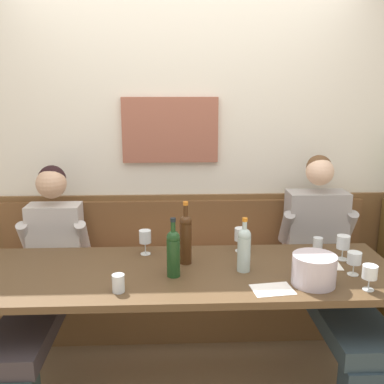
{
  "coord_description": "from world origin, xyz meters",
  "views": [
    {
      "loc": [
        -0.07,
        -2.17,
        1.78
      ],
      "look_at": [
        0.04,
        0.45,
        1.14
      ],
      "focal_mm": 41.17,
      "sensor_mm": 36.0,
      "label": 1
    }
  ],
  "objects_px": {
    "person_left_seat": "(43,274)",
    "wine_bottle_amber_mid": "(186,237)",
    "wine_glass_near_bucket": "(241,236)",
    "person_right_seat": "(330,267)",
    "wine_glass_by_bottle": "(354,259)",
    "wall_bench": "(185,293)",
    "water_tumbler_left": "(118,283)",
    "wine_bottle_clear_water": "(244,248)",
    "water_tumbler_right": "(318,244)",
    "wine_glass_right_end": "(370,273)",
    "ice_bucket": "(314,270)",
    "wine_bottle_green_tall": "(173,252)",
    "dining_table": "(188,283)",
    "wine_glass_mid_left": "(145,238)",
    "wine_glass_center_front": "(343,243)"
  },
  "relations": [
    {
      "from": "wine_bottle_clear_water",
      "to": "wine_glass_by_bottle",
      "type": "bearing_deg",
      "value": -7.6
    },
    {
      "from": "wine_glass_near_bucket",
      "to": "wine_glass_right_end",
      "type": "xyz_separation_m",
      "value": [
        0.58,
        -0.57,
        -0.01
      ]
    },
    {
      "from": "wine_bottle_green_tall",
      "to": "water_tumbler_left",
      "type": "relative_size",
      "value": 3.58
    },
    {
      "from": "wall_bench",
      "to": "wine_bottle_amber_mid",
      "type": "height_order",
      "value": "wine_bottle_amber_mid"
    },
    {
      "from": "person_left_seat",
      "to": "wine_bottle_amber_mid",
      "type": "height_order",
      "value": "person_left_seat"
    },
    {
      "from": "wall_bench",
      "to": "wine_bottle_clear_water",
      "type": "bearing_deg",
      "value": -65.01
    },
    {
      "from": "person_right_seat",
      "to": "wine_bottle_clear_water",
      "type": "relative_size",
      "value": 4.16
    },
    {
      "from": "person_left_seat",
      "to": "wine_glass_center_front",
      "type": "height_order",
      "value": "person_left_seat"
    },
    {
      "from": "wine_glass_mid_left",
      "to": "wine_glass_center_front",
      "type": "distance_m",
      "value": 1.2
    },
    {
      "from": "person_left_seat",
      "to": "person_right_seat",
      "type": "distance_m",
      "value": 1.86
    },
    {
      "from": "person_left_seat",
      "to": "wine_bottle_green_tall",
      "type": "bearing_deg",
      "value": -24.09
    },
    {
      "from": "wall_bench",
      "to": "water_tumbler_left",
      "type": "xyz_separation_m",
      "value": [
        -0.36,
        -0.92,
        0.52
      ]
    },
    {
      "from": "wine_bottle_clear_water",
      "to": "wall_bench",
      "type": "bearing_deg",
      "value": 114.99
    },
    {
      "from": "person_left_seat",
      "to": "wine_bottle_clear_water",
      "type": "height_order",
      "value": "person_left_seat"
    },
    {
      "from": "person_right_seat",
      "to": "wine_bottle_green_tall",
      "type": "relative_size",
      "value": 3.9
    },
    {
      "from": "wine_bottle_clear_water",
      "to": "wine_glass_mid_left",
      "type": "height_order",
      "value": "wine_bottle_clear_water"
    },
    {
      "from": "wine_bottle_amber_mid",
      "to": "water_tumbler_left",
      "type": "bearing_deg",
      "value": -134.56
    },
    {
      "from": "wine_glass_right_end",
      "to": "wine_glass_near_bucket",
      "type": "bearing_deg",
      "value": 135.43
    },
    {
      "from": "wine_glass_near_bucket",
      "to": "wine_glass_mid_left",
      "type": "xyz_separation_m",
      "value": [
        -0.6,
        -0.03,
        0.0
      ]
    },
    {
      "from": "wine_glass_near_bucket",
      "to": "wine_bottle_amber_mid",
      "type": "bearing_deg",
      "value": -153.27
    },
    {
      "from": "wine_bottle_amber_mid",
      "to": "wine_glass_right_end",
      "type": "height_order",
      "value": "wine_bottle_amber_mid"
    },
    {
      "from": "person_right_seat",
      "to": "wall_bench",
      "type": "bearing_deg",
      "value": 159.59
    },
    {
      "from": "wine_bottle_green_tall",
      "to": "ice_bucket",
      "type": "bearing_deg",
      "value": -10.21
    },
    {
      "from": "water_tumbler_right",
      "to": "water_tumbler_left",
      "type": "height_order",
      "value": "water_tumbler_left"
    },
    {
      "from": "dining_table",
      "to": "water_tumbler_right",
      "type": "bearing_deg",
      "value": 17.84
    },
    {
      "from": "wine_bottle_amber_mid",
      "to": "water_tumbler_right",
      "type": "xyz_separation_m",
      "value": [
        0.84,
        0.16,
        -0.12
      ]
    },
    {
      "from": "person_left_seat",
      "to": "wine_bottle_amber_mid",
      "type": "xyz_separation_m",
      "value": [
        0.9,
        -0.19,
        0.3
      ]
    },
    {
      "from": "wine_bottle_amber_mid",
      "to": "wine_bottle_green_tall",
      "type": "xyz_separation_m",
      "value": [
        -0.07,
        -0.18,
        -0.02
      ]
    },
    {
      "from": "water_tumbler_left",
      "to": "wine_glass_near_bucket",
      "type": "bearing_deg",
      "value": 37.24
    },
    {
      "from": "wine_bottle_green_tall",
      "to": "water_tumbler_right",
      "type": "bearing_deg",
      "value": 20.26
    },
    {
      "from": "wine_bottle_amber_mid",
      "to": "wine_bottle_clear_water",
      "type": "bearing_deg",
      "value": -21.03
    },
    {
      "from": "wine_glass_center_front",
      "to": "wine_glass_mid_left",
      "type": "bearing_deg",
      "value": 173.42
    },
    {
      "from": "wine_bottle_amber_mid",
      "to": "wine_glass_right_end",
      "type": "xyz_separation_m",
      "value": [
        0.93,
        -0.39,
        -0.07
      ]
    },
    {
      "from": "wine_bottle_amber_mid",
      "to": "person_right_seat",
      "type": "bearing_deg",
      "value": 12.16
    },
    {
      "from": "wine_glass_by_bottle",
      "to": "water_tumbler_right",
      "type": "distance_m",
      "value": 0.38
    },
    {
      "from": "wine_glass_mid_left",
      "to": "wine_bottle_clear_water",
      "type": "bearing_deg",
      "value": -25.77
    },
    {
      "from": "person_left_seat",
      "to": "wine_glass_near_bucket",
      "type": "xyz_separation_m",
      "value": [
        1.26,
        -0.02,
        0.24
      ]
    },
    {
      "from": "wine_glass_center_front",
      "to": "wine_bottle_amber_mid",
      "type": "bearing_deg",
      "value": -179.18
    },
    {
      "from": "wall_bench",
      "to": "water_tumbler_left",
      "type": "bearing_deg",
      "value": -111.5
    },
    {
      "from": "wine_bottle_clear_water",
      "to": "wine_glass_right_end",
      "type": "xyz_separation_m",
      "value": [
        0.61,
        -0.27,
        -0.04
      ]
    },
    {
      "from": "water_tumbler_right",
      "to": "dining_table",
      "type": "bearing_deg",
      "value": -162.16
    },
    {
      "from": "ice_bucket",
      "to": "wine_bottle_amber_mid",
      "type": "xyz_separation_m",
      "value": [
        -0.67,
        0.31,
        0.08
      ]
    },
    {
      "from": "wine_glass_near_bucket",
      "to": "dining_table",
      "type": "bearing_deg",
      "value": -140.16
    },
    {
      "from": "dining_table",
      "to": "wine_glass_right_end",
      "type": "bearing_deg",
      "value": -17.04
    },
    {
      "from": "person_right_seat",
      "to": "wine_glass_by_bottle",
      "type": "relative_size",
      "value": 9.86
    },
    {
      "from": "ice_bucket",
      "to": "wine_bottle_clear_water",
      "type": "distance_m",
      "value": 0.39
    },
    {
      "from": "person_right_seat",
      "to": "wine_glass_mid_left",
      "type": "xyz_separation_m",
      "value": [
        -1.2,
        -0.05,
        0.24
      ]
    },
    {
      "from": "water_tumbler_left",
      "to": "wine_bottle_amber_mid",
      "type": "bearing_deg",
      "value": 45.44
    },
    {
      "from": "wall_bench",
      "to": "wine_glass_right_end",
      "type": "xyz_separation_m",
      "value": [
        0.92,
        -0.95,
        0.56
      ]
    },
    {
      "from": "person_left_seat",
      "to": "water_tumbler_left",
      "type": "height_order",
      "value": "person_left_seat"
    }
  ]
}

